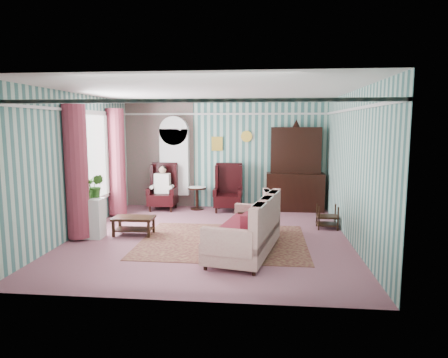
# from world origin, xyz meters

# --- Properties ---
(floor) EXTENTS (6.00, 6.00, 0.00)m
(floor) POSITION_xyz_m (0.00, 0.00, 0.00)
(floor) COLOR #8F5363
(floor) RESTS_ON ground
(room_shell) EXTENTS (5.53, 6.02, 2.91)m
(room_shell) POSITION_xyz_m (-0.62, 0.18, 2.01)
(room_shell) COLOR #3C6D68
(room_shell) RESTS_ON ground
(bookcase) EXTENTS (0.80, 0.28, 2.24)m
(bookcase) POSITION_xyz_m (-1.35, 2.84, 1.12)
(bookcase) COLOR white
(bookcase) RESTS_ON floor
(dresser_hutch) EXTENTS (1.50, 0.56, 2.36)m
(dresser_hutch) POSITION_xyz_m (1.90, 2.72, 1.18)
(dresser_hutch) COLOR black
(dresser_hutch) RESTS_ON floor
(wingback_left) EXTENTS (0.76, 0.80, 1.25)m
(wingback_left) POSITION_xyz_m (-1.60, 2.45, 0.62)
(wingback_left) COLOR black
(wingback_left) RESTS_ON floor
(wingback_right) EXTENTS (0.76, 0.80, 1.25)m
(wingback_right) POSITION_xyz_m (0.15, 2.45, 0.62)
(wingback_right) COLOR black
(wingback_right) RESTS_ON floor
(seated_woman) EXTENTS (0.44, 0.40, 1.18)m
(seated_woman) POSITION_xyz_m (-1.60, 2.45, 0.59)
(seated_woman) COLOR white
(seated_woman) RESTS_ON floor
(round_side_table) EXTENTS (0.50, 0.50, 0.60)m
(round_side_table) POSITION_xyz_m (-0.70, 2.60, 0.30)
(round_side_table) COLOR black
(round_side_table) RESTS_ON floor
(nest_table) EXTENTS (0.45, 0.38, 0.54)m
(nest_table) POSITION_xyz_m (2.47, 0.90, 0.27)
(nest_table) COLOR black
(nest_table) RESTS_ON floor
(plant_stand) EXTENTS (0.55, 0.35, 0.80)m
(plant_stand) POSITION_xyz_m (-2.40, -0.30, 0.40)
(plant_stand) COLOR white
(plant_stand) RESTS_ON floor
(rug) EXTENTS (3.20, 2.60, 0.01)m
(rug) POSITION_xyz_m (0.30, -0.30, 0.01)
(rug) COLOR #51241B
(rug) RESTS_ON floor
(sofa) EXTENTS (1.46, 2.26, 0.91)m
(sofa) POSITION_xyz_m (0.75, -1.04, 0.45)
(sofa) COLOR beige
(sofa) RESTS_ON floor
(floral_armchair) EXTENTS (0.84, 0.83, 1.00)m
(floral_armchair) POSITION_xyz_m (0.86, 0.20, 0.50)
(floral_armchair) COLOR beige
(floral_armchair) RESTS_ON floor
(coffee_table) EXTENTS (0.83, 0.49, 0.38)m
(coffee_table) POSITION_xyz_m (-1.58, -0.02, 0.19)
(coffee_table) COLOR black
(coffee_table) RESTS_ON floor
(potted_plant_a) EXTENTS (0.38, 0.34, 0.38)m
(potted_plant_a) POSITION_xyz_m (-2.41, -0.36, 0.99)
(potted_plant_a) COLOR #1C551A
(potted_plant_a) RESTS_ON plant_stand
(potted_plant_b) EXTENTS (0.28, 0.23, 0.47)m
(potted_plant_b) POSITION_xyz_m (-2.28, -0.16, 1.04)
(potted_plant_b) COLOR #184E1C
(potted_plant_b) RESTS_ON plant_stand
(potted_plant_c) EXTENTS (0.25, 0.25, 0.39)m
(potted_plant_c) POSITION_xyz_m (-2.42, -0.20, 0.99)
(potted_plant_c) COLOR #234816
(potted_plant_c) RESTS_ON plant_stand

